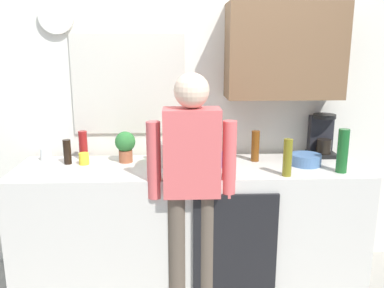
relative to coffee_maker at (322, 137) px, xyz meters
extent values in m
cube|color=beige|center=(-1.04, -0.27, -0.60)|extent=(2.48, 0.64, 0.92)
cube|color=black|center=(-0.75, -0.60, -0.65)|extent=(0.56, 0.02, 0.82)
cube|color=silver|center=(-1.04, 0.16, 0.24)|extent=(4.08, 0.10, 2.60)
cube|color=beige|center=(-1.49, 0.10, 0.40)|extent=(0.86, 0.02, 0.76)
cube|color=#8CA5C6|center=(-1.49, 0.11, 0.40)|extent=(0.80, 0.02, 0.70)
cube|color=brown|center=(-0.34, -0.05, 0.65)|extent=(0.84, 0.32, 0.68)
cylinder|color=silver|center=(-2.00, 0.09, 0.90)|extent=(0.26, 0.03, 0.26)
cube|color=black|center=(0.00, -0.03, -0.13)|extent=(0.20, 0.20, 0.03)
cube|color=black|center=(0.00, 0.03, 0.02)|extent=(0.18, 0.08, 0.28)
cylinder|color=black|center=(0.00, -0.06, -0.06)|extent=(0.11, 0.11, 0.11)
cylinder|color=black|center=(0.00, -0.03, 0.17)|extent=(0.17, 0.17, 0.03)
cylinder|color=olive|center=(-0.41, -0.50, -0.02)|extent=(0.06, 0.06, 0.25)
cylinder|color=maroon|center=(-1.83, -0.05, -0.04)|extent=(0.06, 0.06, 0.22)
cylinder|color=brown|center=(-0.55, -0.14, -0.03)|extent=(0.06, 0.06, 0.23)
cylinder|color=black|center=(-1.93, -0.16, -0.06)|extent=(0.06, 0.06, 0.18)
cylinder|color=#195923|center=(-0.01, -0.44, 0.00)|extent=(0.07, 0.07, 0.30)
cylinder|color=#3351B2|center=(-0.81, -0.28, -0.10)|extent=(0.08, 0.08, 0.10)
cylinder|color=white|center=(-2.11, -0.06, -0.10)|extent=(0.08, 0.08, 0.10)
cylinder|color=yellow|center=(-1.80, -0.18, -0.10)|extent=(0.07, 0.07, 0.09)
cylinder|color=#4C72A5|center=(-0.20, -0.26, -0.11)|extent=(0.22, 0.22, 0.08)
cylinder|color=#9E5638|center=(-1.51, -0.13, -0.10)|extent=(0.10, 0.10, 0.09)
sphere|color=#2D7233|center=(-1.51, -0.13, 0.01)|extent=(0.15, 0.15, 0.15)
cylinder|color=green|center=(-1.30, -0.10, -0.07)|extent=(0.06, 0.06, 0.15)
cone|color=white|center=(-1.30, -0.10, 0.02)|extent=(0.02, 0.02, 0.03)
cylinder|color=silver|center=(-1.20, -0.25, -0.06)|extent=(0.14, 0.14, 0.17)
cylinder|color=brown|center=(-1.14, -0.57, -0.65)|extent=(0.12, 0.12, 0.82)
cylinder|color=brown|center=(-0.94, -0.57, -0.65)|extent=(0.12, 0.12, 0.82)
cube|color=#D85959|center=(-1.04, -0.57, 0.04)|extent=(0.36, 0.20, 0.56)
sphere|color=beige|center=(-1.04, -0.57, 0.43)|extent=(0.22, 0.22, 0.22)
cylinder|color=#D85959|center=(-1.28, -0.57, -0.01)|extent=(0.09, 0.09, 0.50)
cylinder|color=#D85959|center=(-0.80, -0.57, -0.01)|extent=(0.09, 0.09, 0.50)
camera|label=1|loc=(-1.15, -3.07, 0.70)|focal=38.35mm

